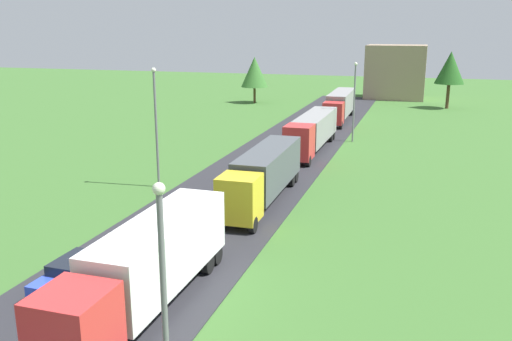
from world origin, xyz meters
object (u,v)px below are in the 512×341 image
lamppost_lead (164,301)px  distant_building (396,72)px  truck_lead (147,265)px  car_second (73,273)px  tree_pine (450,68)px  truck_third (312,130)px  lamppost_third (354,98)px  lamppost_second (156,122)px  truck_fourth (340,104)px  truck_second (264,173)px  tree_birch (255,72)px

lamppost_lead → distant_building: 87.73m
truck_lead → lamppost_lead: bearing=-57.6°
car_second → tree_pine: size_ratio=0.50×
truck_third → tree_pine: (13.90, 36.28, 4.10)m
car_second → lamppost_third: (8.02, 39.15, 3.96)m
lamppost_second → tree_pine: size_ratio=1.06×
truck_fourth → truck_second: bearing=-89.4°
truck_fourth → distant_building: size_ratio=1.42×
truck_third → lamppost_second: 18.75m
truck_fourth → tree_birch: 21.74m
lamppost_lead → car_second: bearing=139.3°
truck_third → truck_fourth: bearing=90.7°
lamppost_lead → tree_birch: size_ratio=1.06×
truck_second → tree_pine: tree_pine is taller
truck_lead → lamppost_third: size_ratio=1.47×
truck_fourth → tree_birch: (-16.41, 13.96, 2.92)m
lamppost_second → truck_third: bearing=61.3°
lamppost_third → tree_pine: 32.08m
truck_second → tree_pine: size_ratio=1.52×
truck_lead → truck_fourth: size_ratio=0.87×
lamppost_third → tree_pine: size_ratio=0.99×
truck_third → lamppost_third: size_ratio=1.70×
lamppost_second → truck_second: bearing=-8.5°
truck_lead → lamppost_third: 40.21m
truck_fourth → tree_birch: size_ratio=1.90×
car_second → lamppost_lead: 11.96m
distant_building → tree_birch: bearing=-148.5°
truck_third → lamppost_lead: bearing=-84.5°
lamppost_third → tree_birch: 34.17m
lamppost_lead → distant_building: size_ratio=0.79×
truck_fourth → lamppost_second: (-8.62, -36.04, 2.92)m
truck_third → distant_building: size_ratio=1.44×
tree_pine → truck_third: bearing=-111.0°
truck_third → tree_birch: (-16.67, 33.76, 2.98)m
truck_fourth → truck_third: bearing=-89.3°
truck_lead → truck_third: 33.93m
car_second → lamppost_second: 17.90m
lamppost_second → lamppost_third: 25.39m
truck_second → tree_birch: 54.10m
distant_building → lamppost_second: bearing=-102.6°
tree_birch → truck_third: bearing=-63.7°
truck_third → lamppost_lead: lamppost_lead is taller
truck_lead → truck_second: (0.40, 16.35, -0.06)m
truck_second → lamppost_second: size_ratio=1.43×
truck_fourth → lamppost_lead: size_ratio=1.80×
truck_third → truck_second: bearing=-89.7°
lamppost_third → distant_building: distant_building is taller
truck_third → lamppost_lead: 40.80m
tree_birch → truck_fourth: bearing=-40.4°
lamppost_third → tree_pine: (10.61, 30.24, 1.45)m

